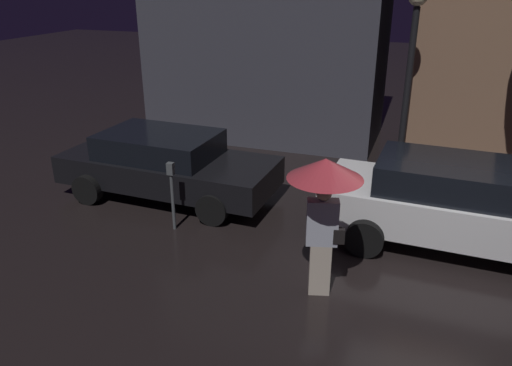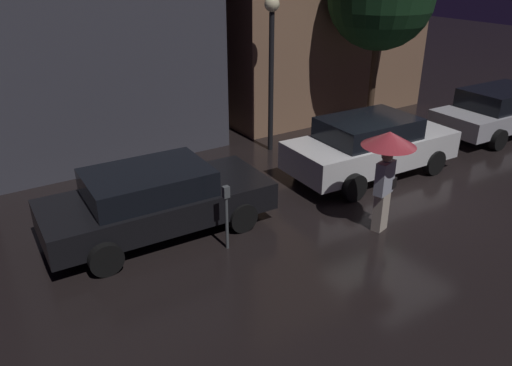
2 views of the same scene
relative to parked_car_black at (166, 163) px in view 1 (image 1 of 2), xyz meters
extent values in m
plane|color=black|center=(5.36, -1.48, -0.72)|extent=(60.00, 60.00, 0.00)
cube|color=#3D3D47|center=(0.53, 5.02, 2.89)|extent=(6.33, 3.00, 7.23)
cube|color=black|center=(0.05, 0.00, -0.13)|extent=(4.53, 1.96, 0.57)
cube|color=black|center=(-0.13, 0.00, 0.40)|extent=(2.38, 1.67, 0.49)
cylinder|color=black|center=(1.44, 0.90, -0.41)|extent=(0.61, 0.22, 0.61)
cylinder|color=black|center=(1.44, -0.90, -0.41)|extent=(0.61, 0.22, 0.61)
cylinder|color=black|center=(-1.34, 0.90, -0.41)|extent=(0.61, 0.22, 0.61)
cylinder|color=black|center=(-1.34, -0.90, -0.41)|extent=(0.61, 0.22, 0.61)
cube|color=silver|center=(5.63, -0.22, -0.06)|extent=(4.46, 1.93, 0.68)
cube|color=black|center=(5.45, -0.22, 0.54)|extent=(2.34, 1.64, 0.50)
cylinder|color=black|center=(4.27, 0.66, -0.40)|extent=(0.64, 0.22, 0.64)
cylinder|color=black|center=(4.27, -1.10, -0.40)|extent=(0.64, 0.22, 0.64)
cube|color=beige|center=(3.80, -2.37, -0.31)|extent=(0.35, 0.28, 0.81)
cube|color=#B2B7C6|center=(3.80, -2.37, 0.43)|extent=(0.48, 0.31, 0.68)
sphere|color=tan|center=(3.80, -2.37, 0.88)|extent=(0.22, 0.22, 0.22)
cylinder|color=black|center=(3.80, -2.37, 0.69)|extent=(0.02, 0.02, 0.79)
cone|color=#B2333D|center=(3.80, -2.37, 1.23)|extent=(1.04, 1.04, 0.29)
cube|color=black|center=(4.04, -2.37, 0.26)|extent=(0.18, 0.14, 0.22)
cylinder|color=#4C5154|center=(0.85, -1.31, -0.18)|extent=(0.06, 0.06, 1.08)
cube|color=#4C5154|center=(0.85, -1.31, 0.47)|extent=(0.12, 0.10, 0.22)
cylinder|color=black|center=(4.50, 2.58, 1.15)|extent=(0.14, 0.14, 3.75)
camera|label=1|loc=(5.00, -8.51, 3.61)|focal=35.00mm
camera|label=2|loc=(-3.10, -8.43, 4.41)|focal=35.00mm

